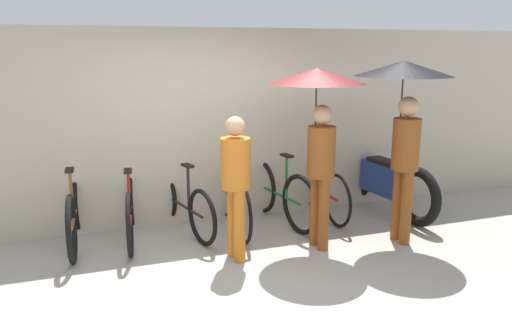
# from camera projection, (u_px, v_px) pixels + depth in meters

# --- Properties ---
(ground_plane) EXTENTS (30.00, 30.00, 0.00)m
(ground_plane) POSITION_uv_depth(u_px,v_px,m) (246.00, 282.00, 5.02)
(ground_plane) COLOR #9E998E
(back_wall) EXTENTS (12.17, 0.12, 2.56)m
(back_wall) POSITION_uv_depth(u_px,v_px,m) (199.00, 127.00, 6.55)
(back_wall) COLOR #B2A893
(back_wall) RESTS_ON ground
(parked_bicycle_0) EXTENTS (0.44, 1.82, 1.07)m
(parked_bicycle_0) POSITION_uv_depth(u_px,v_px,m) (75.00, 213.00, 5.90)
(parked_bicycle_0) COLOR black
(parked_bicycle_0) RESTS_ON ground
(parked_bicycle_1) EXTENTS (0.44, 1.78, 1.05)m
(parked_bicycle_1) POSITION_uv_depth(u_px,v_px,m) (131.00, 209.00, 6.08)
(parked_bicycle_1) COLOR black
(parked_bicycle_1) RESTS_ON ground
(parked_bicycle_2) EXTENTS (0.60, 1.74, 0.97)m
(parked_bicycle_2) POSITION_uv_depth(u_px,v_px,m) (182.00, 204.00, 6.34)
(parked_bicycle_2) COLOR black
(parked_bicycle_2) RESTS_ON ground
(parked_bicycle_3) EXTENTS (0.44, 1.77, 1.04)m
(parked_bicycle_3) POSITION_uv_depth(u_px,v_px,m) (233.00, 199.00, 6.46)
(parked_bicycle_3) COLOR black
(parked_bicycle_3) RESTS_ON ground
(parked_bicycle_4) EXTENTS (0.50, 1.73, 0.98)m
(parked_bicycle_4) POSITION_uv_depth(u_px,v_px,m) (279.00, 194.00, 6.67)
(parked_bicycle_4) COLOR black
(parked_bicycle_4) RESTS_ON ground
(parked_bicycle_5) EXTENTS (0.44, 1.68, 1.06)m
(parked_bicycle_5) POSITION_uv_depth(u_px,v_px,m) (320.00, 189.00, 6.95)
(parked_bicycle_5) COLOR black
(parked_bicycle_5) RESTS_ON ground
(pedestrian_leading) EXTENTS (0.32, 0.32, 1.60)m
(pedestrian_leading) POSITION_uv_depth(u_px,v_px,m) (236.00, 178.00, 5.38)
(pedestrian_leading) COLOR #C66B1E
(pedestrian_leading) RESTS_ON ground
(pedestrian_center) EXTENTS (1.11, 1.11, 2.09)m
(pedestrian_center) POSITION_uv_depth(u_px,v_px,m) (318.00, 104.00, 5.62)
(pedestrian_center) COLOR brown
(pedestrian_center) RESTS_ON ground
(pedestrian_trailing) EXTENTS (1.14, 1.14, 2.16)m
(pedestrian_trailing) POSITION_uv_depth(u_px,v_px,m) (404.00, 97.00, 5.79)
(pedestrian_trailing) COLOR brown
(pedestrian_trailing) RESTS_ON ground
(motorcycle) EXTENTS (0.58, 2.16, 0.96)m
(motorcycle) POSITION_uv_depth(u_px,v_px,m) (383.00, 182.00, 7.13)
(motorcycle) COLOR black
(motorcycle) RESTS_ON ground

